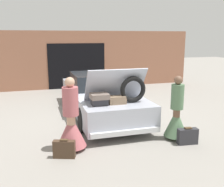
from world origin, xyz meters
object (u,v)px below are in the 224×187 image
Objects in this scene: person_left at (71,125)px; person_right at (176,117)px; suitcase_beside_right_person at (188,136)px; car at (100,96)px; suitcase_beside_left_person at (64,149)px.

person_right is (2.60, -0.11, -0.02)m from person_left.
car is at bearing 114.65° from suitcase_beside_right_person.
person_left is 3.36× the size of suitcase_beside_right_person.
car is 3.39m from suitcase_beside_right_person.
person_left reaches higher than person_right.
person_right is 3.30× the size of suitcase_beside_left_person.
car reaches higher than person_right.
suitcase_beside_left_person is at bearing -17.72° from person_left.
person_right is at bearing -64.02° from car.
person_left is at bearing -116.93° from car.
suitcase_beside_right_person is (0.10, -0.39, -0.38)m from person_right.
suitcase_beside_left_person is (-1.51, -2.95, -0.41)m from car.
suitcase_beside_left_person is at bearing -117.18° from car.
person_right is 2.85m from suitcase_beside_left_person.
suitcase_beside_right_person is (1.40, -3.05, -0.41)m from car.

